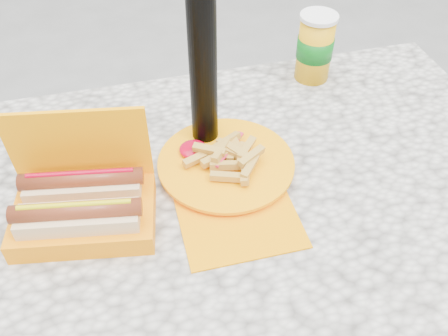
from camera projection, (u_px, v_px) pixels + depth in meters
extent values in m
cube|color=beige|center=(226.00, 208.00, 0.89)|extent=(1.20, 0.80, 0.05)
cylinder|color=black|center=(7.00, 257.00, 1.27)|extent=(0.07, 0.07, 0.70)
cylinder|color=black|center=(365.00, 186.00, 1.45)|extent=(0.07, 0.07, 0.70)
cube|color=#FF9800|center=(85.00, 216.00, 0.82)|extent=(0.25, 0.18, 0.04)
cube|color=#FF9800|center=(79.00, 146.00, 0.81)|extent=(0.23, 0.05, 0.15)
cube|color=#D1B484|center=(80.00, 223.00, 0.78)|extent=(0.19, 0.08, 0.05)
cylinder|color=brown|center=(76.00, 211.00, 0.76)|extent=(0.20, 0.06, 0.03)
cylinder|color=#C5BB07|center=(74.00, 205.00, 0.75)|extent=(0.17, 0.04, 0.01)
cube|color=#D1B484|center=(85.00, 191.00, 0.83)|extent=(0.19, 0.08, 0.05)
cylinder|color=brown|center=(81.00, 179.00, 0.81)|extent=(0.20, 0.06, 0.03)
cylinder|color=#A70019|center=(80.00, 173.00, 0.80)|extent=(0.17, 0.04, 0.01)
cube|color=orange|center=(237.00, 214.00, 0.85)|extent=(0.20, 0.20, 0.00)
cylinder|color=#FF9800|center=(226.00, 164.00, 0.93)|extent=(0.24, 0.24, 0.01)
cylinder|color=#FF9800|center=(226.00, 162.00, 0.92)|extent=(0.25, 0.25, 0.01)
cube|color=#C08C2A|center=(251.00, 156.00, 0.90)|extent=(0.06, 0.04, 0.01)
cube|color=#C08C2A|center=(227.00, 165.00, 0.90)|extent=(0.06, 0.03, 0.01)
cube|color=#C08C2A|center=(209.00, 150.00, 0.91)|extent=(0.06, 0.04, 0.02)
cube|color=#C08C2A|center=(221.00, 150.00, 0.91)|extent=(0.05, 0.06, 0.02)
cube|color=#C08C2A|center=(227.00, 142.00, 0.93)|extent=(0.06, 0.04, 0.02)
cube|color=#C08C2A|center=(227.00, 177.00, 0.88)|extent=(0.06, 0.03, 0.01)
cube|color=#C08C2A|center=(231.00, 147.00, 0.92)|extent=(0.05, 0.05, 0.02)
cube|color=#C08C2A|center=(242.00, 155.00, 0.91)|extent=(0.04, 0.06, 0.01)
cube|color=#C08C2A|center=(246.00, 148.00, 0.92)|extent=(0.05, 0.06, 0.02)
cube|color=#C08C2A|center=(216.00, 158.00, 0.91)|extent=(0.06, 0.03, 0.01)
cube|color=#C08C2A|center=(231.00, 150.00, 0.93)|extent=(0.03, 0.06, 0.01)
cube|color=#C08C2A|center=(216.00, 155.00, 0.92)|extent=(0.06, 0.05, 0.02)
cube|color=#C08C2A|center=(233.00, 153.00, 0.91)|extent=(0.05, 0.05, 0.01)
cube|color=#C08C2A|center=(250.00, 167.00, 0.89)|extent=(0.05, 0.06, 0.01)
cube|color=#C08C2A|center=(246.00, 171.00, 0.88)|extent=(0.04, 0.06, 0.02)
cube|color=#C08C2A|center=(238.00, 147.00, 0.92)|extent=(0.02, 0.06, 0.02)
cube|color=#C08C2A|center=(198.00, 158.00, 0.91)|extent=(0.06, 0.04, 0.02)
cube|color=#C08C2A|center=(234.00, 150.00, 0.91)|extent=(0.05, 0.06, 0.02)
ellipsoid|color=#A70019|center=(193.00, 149.00, 0.94)|extent=(0.05, 0.05, 0.02)
cube|color=red|center=(229.00, 149.00, 0.92)|extent=(0.08, 0.09, 0.00)
cylinder|color=#EDA60D|center=(315.00, 49.00, 1.10)|extent=(0.08, 0.08, 0.15)
cylinder|color=#086314|center=(315.00, 47.00, 1.10)|extent=(0.08, 0.08, 0.05)
cylinder|color=white|center=(319.00, 17.00, 1.05)|extent=(0.08, 0.08, 0.01)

